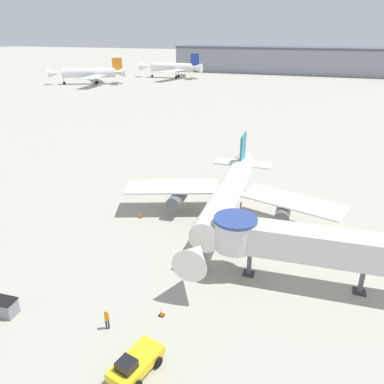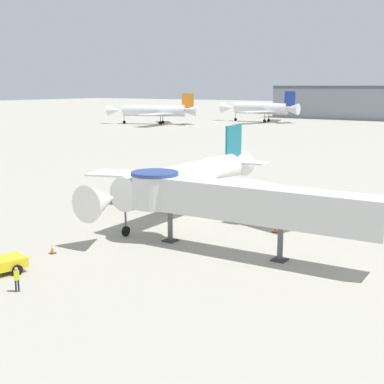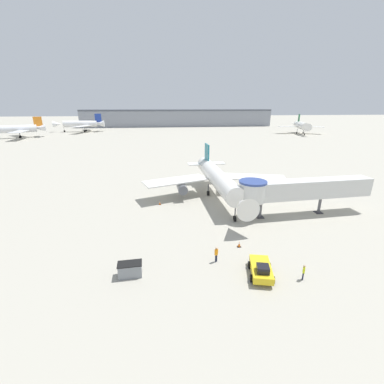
{
  "view_description": "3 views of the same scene",
  "coord_description": "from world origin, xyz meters",
  "px_view_note": "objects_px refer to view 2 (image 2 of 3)",
  "views": [
    {
      "loc": [
        7.16,
        -40.14,
        21.98
      ],
      "look_at": [
        -5.9,
        -1.64,
        4.19
      ],
      "focal_mm": 35.0,
      "sensor_mm": 36.0,
      "label": 1
    },
    {
      "loc": [
        29.16,
        -45.44,
        13.16
      ],
      "look_at": [
        3.64,
        -7.81,
        4.13
      ],
      "focal_mm": 50.0,
      "sensor_mm": 36.0,
      "label": 2
    },
    {
      "loc": [
        -12.32,
        -44.45,
        16.46
      ],
      "look_at": [
        -7.57,
        -7.21,
        3.74
      ],
      "focal_mm": 24.0,
      "sensor_mm": 36.0,
      "label": 3
    }
  ],
  "objects_px": {
    "traffic_cone_port_wing": "(100,201)",
    "ground_crew_wing_walker": "(17,278)",
    "jet_bridge": "(230,200)",
    "traffic_cone_near_nose": "(52,249)",
    "traffic_cone_starboard_wing": "(275,228)",
    "background_jet_blue_tail": "(262,108)",
    "background_jet_orange_tail": "(156,111)",
    "main_airplane": "(188,179)"
  },
  "relations": [
    {
      "from": "jet_bridge",
      "to": "traffic_cone_near_nose",
      "type": "distance_m",
      "value": 14.71
    },
    {
      "from": "main_airplane",
      "to": "traffic_cone_near_nose",
      "type": "distance_m",
      "value": 17.8
    },
    {
      "from": "main_airplane",
      "to": "background_jet_orange_tail",
      "type": "height_order",
      "value": "background_jet_orange_tail"
    },
    {
      "from": "traffic_cone_near_nose",
      "to": "background_jet_orange_tail",
      "type": "xyz_separation_m",
      "value": [
        -84.45,
        121.83,
        4.33
      ]
    },
    {
      "from": "traffic_cone_starboard_wing",
      "to": "background_jet_orange_tail",
      "type": "bearing_deg",
      "value": 132.29
    },
    {
      "from": "traffic_cone_near_nose",
      "to": "background_jet_blue_tail",
      "type": "bearing_deg",
      "value": 111.02
    },
    {
      "from": "traffic_cone_starboard_wing",
      "to": "ground_crew_wing_walker",
      "type": "bearing_deg",
      "value": -108.61
    },
    {
      "from": "traffic_cone_port_wing",
      "to": "traffic_cone_near_nose",
      "type": "bearing_deg",
      "value": -58.33
    },
    {
      "from": "jet_bridge",
      "to": "main_airplane",
      "type": "bearing_deg",
      "value": 135.48
    },
    {
      "from": "jet_bridge",
      "to": "ground_crew_wing_walker",
      "type": "distance_m",
      "value": 17.07
    },
    {
      "from": "ground_crew_wing_walker",
      "to": "background_jet_orange_tail",
      "type": "distance_m",
      "value": 156.41
    },
    {
      "from": "traffic_cone_port_wing",
      "to": "background_jet_blue_tail",
      "type": "relative_size",
      "value": 0.02
    },
    {
      "from": "traffic_cone_port_wing",
      "to": "ground_crew_wing_walker",
      "type": "height_order",
      "value": "ground_crew_wing_walker"
    },
    {
      "from": "traffic_cone_port_wing",
      "to": "background_jet_blue_tail",
      "type": "distance_m",
      "value": 146.72
    },
    {
      "from": "main_airplane",
      "to": "ground_crew_wing_walker",
      "type": "height_order",
      "value": "main_airplane"
    },
    {
      "from": "main_airplane",
      "to": "ground_crew_wing_walker",
      "type": "bearing_deg",
      "value": -84.26
    },
    {
      "from": "traffic_cone_starboard_wing",
      "to": "ground_crew_wing_walker",
      "type": "distance_m",
      "value": 23.88
    },
    {
      "from": "traffic_cone_near_nose",
      "to": "background_jet_blue_tail",
      "type": "height_order",
      "value": "background_jet_blue_tail"
    },
    {
      "from": "jet_bridge",
      "to": "traffic_cone_starboard_wing",
      "type": "xyz_separation_m",
      "value": [
        0.56,
        7.43,
        -3.87
      ]
    },
    {
      "from": "background_jet_blue_tail",
      "to": "background_jet_orange_tail",
      "type": "bearing_deg",
      "value": -40.51
    },
    {
      "from": "traffic_cone_starboard_wing",
      "to": "traffic_cone_port_wing",
      "type": "bearing_deg",
      "value": -179.03
    },
    {
      "from": "ground_crew_wing_walker",
      "to": "background_jet_blue_tail",
      "type": "height_order",
      "value": "background_jet_blue_tail"
    },
    {
      "from": "background_jet_orange_tail",
      "to": "background_jet_blue_tail",
      "type": "height_order",
      "value": "background_jet_blue_tail"
    },
    {
      "from": "traffic_cone_near_nose",
      "to": "background_jet_blue_tail",
      "type": "distance_m",
      "value": 164.48
    },
    {
      "from": "jet_bridge",
      "to": "traffic_cone_port_wing",
      "type": "distance_m",
      "value": 22.48
    },
    {
      "from": "traffic_cone_starboard_wing",
      "to": "background_jet_orange_tail",
      "type": "xyz_separation_m",
      "value": [
        -96.47,
        106.05,
        4.29
      ]
    },
    {
      "from": "traffic_cone_starboard_wing",
      "to": "background_jet_blue_tail",
      "type": "xyz_separation_m",
      "value": [
        -70.99,
        137.7,
        4.56
      ]
    },
    {
      "from": "main_airplane",
      "to": "traffic_cone_port_wing",
      "type": "relative_size",
      "value": 40.5
    },
    {
      "from": "background_jet_blue_tail",
      "to": "main_airplane",
      "type": "bearing_deg",
      "value": 22.19
    },
    {
      "from": "jet_bridge",
      "to": "traffic_cone_starboard_wing",
      "type": "relative_size",
      "value": 25.77
    },
    {
      "from": "ground_crew_wing_walker",
      "to": "main_airplane",
      "type": "bearing_deg",
      "value": 34.5
    },
    {
      "from": "main_airplane",
      "to": "background_jet_orange_tail",
      "type": "xyz_separation_m",
      "value": [
        -85.67,
        104.39,
        1.0
      ]
    },
    {
      "from": "jet_bridge",
      "to": "background_jet_orange_tail",
      "type": "height_order",
      "value": "background_jet_orange_tail"
    },
    {
      "from": "traffic_cone_starboard_wing",
      "to": "main_airplane",
      "type": "bearing_deg",
      "value": 171.27
    },
    {
      "from": "main_airplane",
      "to": "jet_bridge",
      "type": "relative_size",
      "value": 1.3
    },
    {
      "from": "background_jet_orange_tail",
      "to": "traffic_cone_port_wing",
      "type": "bearing_deg",
      "value": 11.19
    },
    {
      "from": "traffic_cone_port_wing",
      "to": "traffic_cone_starboard_wing",
      "type": "distance_m",
      "value": 21.54
    },
    {
      "from": "main_airplane",
      "to": "background_jet_blue_tail",
      "type": "height_order",
      "value": "background_jet_blue_tail"
    },
    {
      "from": "traffic_cone_port_wing",
      "to": "traffic_cone_starboard_wing",
      "type": "bearing_deg",
      "value": 0.97
    },
    {
      "from": "main_airplane",
      "to": "ground_crew_wing_walker",
      "type": "relative_size",
      "value": 16.62
    },
    {
      "from": "background_jet_orange_tail",
      "to": "ground_crew_wing_walker",
      "type": "bearing_deg",
      "value": 10.66
    },
    {
      "from": "main_airplane",
      "to": "background_jet_orange_tail",
      "type": "distance_m",
      "value": 135.04
    }
  ]
}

